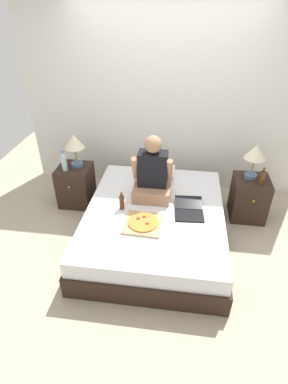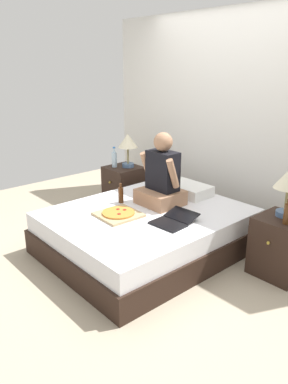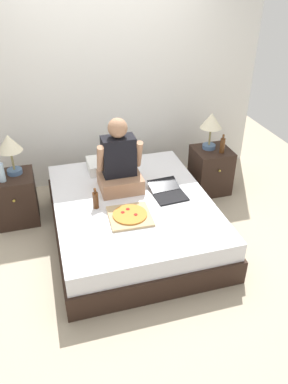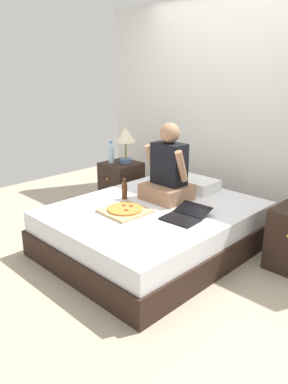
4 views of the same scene
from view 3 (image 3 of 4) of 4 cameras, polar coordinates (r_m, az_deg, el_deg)
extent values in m
plane|color=tan|center=(4.10, -1.72, -6.34)|extent=(5.99, 5.99, 0.00)
cube|color=silver|center=(4.72, -6.27, 15.95)|extent=(3.99, 0.12, 2.50)
cube|color=black|center=(4.02, -1.75, -4.94)|extent=(1.61, 1.99, 0.25)
cube|color=white|center=(3.89, -1.80, -2.32)|extent=(1.57, 1.93, 0.19)
cube|color=black|center=(4.39, -18.92, -0.89)|extent=(0.44, 0.44, 0.57)
sphere|color=gold|center=(4.13, -19.20, -1.28)|extent=(0.03, 0.03, 0.03)
cylinder|color=#4C6B93|center=(4.28, -19.10, 3.00)|extent=(0.16, 0.16, 0.05)
cylinder|color=olive|center=(4.22, -19.42, 4.60)|extent=(0.02, 0.02, 0.22)
cone|color=beige|center=(4.14, -19.91, 7.05)|extent=(0.26, 0.26, 0.18)
cylinder|color=silver|center=(4.14, -20.94, 2.77)|extent=(0.07, 0.07, 0.20)
cube|color=black|center=(4.79, 10.09, 3.31)|extent=(0.44, 0.44, 0.57)
sphere|color=gold|center=(4.55, 11.45, 3.18)|extent=(0.03, 0.03, 0.03)
cylinder|color=#4C6B93|center=(4.68, 9.86, 6.86)|extent=(0.16, 0.16, 0.05)
cylinder|color=olive|center=(4.62, 10.01, 8.37)|extent=(0.02, 0.02, 0.22)
cone|color=beige|center=(4.55, 10.25, 10.68)|extent=(0.26, 0.26, 0.18)
cylinder|color=#512D14|center=(4.57, 11.85, 6.93)|extent=(0.06, 0.06, 0.18)
cylinder|color=#512D14|center=(4.53, 12.01, 8.25)|extent=(0.03, 0.03, 0.05)
cube|color=white|center=(4.40, -5.19, 4.27)|extent=(0.52, 0.34, 0.12)
cube|color=#A37556|center=(3.99, -3.63, 1.58)|extent=(0.44, 0.40, 0.16)
cube|color=black|center=(3.88, -3.88, 5.48)|extent=(0.34, 0.20, 0.42)
sphere|color=#A37556|center=(3.75, -4.05, 9.72)|extent=(0.20, 0.20, 0.20)
cylinder|color=#A37556|center=(3.80, -6.68, 5.05)|extent=(0.07, 0.18, 0.32)
cylinder|color=#A37556|center=(3.87, -0.82, 5.82)|extent=(0.07, 0.18, 0.32)
cube|color=black|center=(3.87, 4.16, -0.82)|extent=(0.33, 0.24, 0.02)
cube|color=black|center=(4.01, 3.00, 1.11)|extent=(0.33, 0.22, 0.06)
cube|color=tan|center=(3.58, -2.16, -3.71)|extent=(0.42, 0.42, 0.03)
cylinder|color=#CC7F33|center=(3.57, -2.16, -3.44)|extent=(0.33, 0.33, 0.02)
cylinder|color=maroon|center=(3.58, -3.26, -3.11)|extent=(0.04, 0.04, 0.00)
cylinder|color=maroon|center=(3.55, -1.26, -3.45)|extent=(0.04, 0.04, 0.00)
cylinder|color=maroon|center=(3.62, -2.48, -2.61)|extent=(0.04, 0.04, 0.00)
cylinder|color=#4C2811|center=(3.70, -7.38, -1.27)|extent=(0.06, 0.06, 0.17)
cylinder|color=#4C2811|center=(3.64, -7.50, 0.18)|extent=(0.03, 0.03, 0.05)
camera|label=1|loc=(1.08, 58.25, 16.29)|focal=28.00mm
camera|label=2|loc=(3.58, 60.85, 5.19)|focal=35.00mm
camera|label=4|loc=(3.26, 59.20, 1.69)|focal=35.00mm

